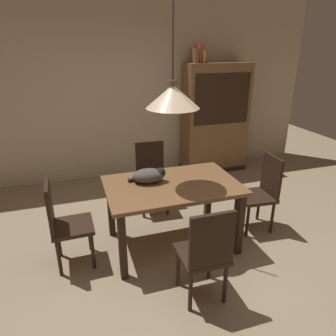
# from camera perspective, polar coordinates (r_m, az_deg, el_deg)

# --- Properties ---
(ground) EXTENTS (10.00, 10.00, 0.00)m
(ground) POSITION_cam_1_polar(r_m,az_deg,el_deg) (3.35, 3.45, -17.31)
(ground) COLOR #998466
(back_wall) EXTENTS (6.40, 0.10, 2.90)m
(back_wall) POSITION_cam_1_polar(r_m,az_deg,el_deg) (5.19, -7.16, 14.42)
(back_wall) COLOR beige
(back_wall) RESTS_ON ground
(dining_table) EXTENTS (1.40, 0.90, 0.75)m
(dining_table) POSITION_cam_1_polar(r_m,az_deg,el_deg) (3.29, 0.78, -4.53)
(dining_table) COLOR brown
(dining_table) RESTS_ON ground
(chair_near_front) EXTENTS (0.40, 0.40, 0.93)m
(chair_near_front) POSITION_cam_1_polar(r_m,az_deg,el_deg) (2.67, 7.04, -15.21)
(chair_near_front) COLOR black
(chair_near_front) RESTS_ON ground
(chair_far_back) EXTENTS (0.42, 0.42, 0.93)m
(chair_far_back) POSITION_cam_1_polar(r_m,az_deg,el_deg) (4.11, -3.10, -1.04)
(chair_far_back) COLOR black
(chair_far_back) RESTS_ON ground
(chair_left_side) EXTENTS (0.41, 0.41, 0.93)m
(chair_left_side) POSITION_cam_1_polar(r_m,az_deg,el_deg) (3.22, -18.88, -9.26)
(chair_left_side) COLOR black
(chair_left_side) RESTS_ON ground
(chair_right_side) EXTENTS (0.43, 0.43, 0.93)m
(chair_right_side) POSITION_cam_1_polar(r_m,az_deg,el_deg) (3.82, 17.07, -3.88)
(chair_right_side) COLOR black
(chair_right_side) RESTS_ON ground
(cat_sleeping) EXTENTS (0.39, 0.26, 0.16)m
(cat_sleeping) POSITION_cam_1_polar(r_m,az_deg,el_deg) (3.26, -3.47, -1.38)
(cat_sleeping) COLOR #4C4742
(cat_sleeping) RESTS_ON dining_table
(pendant_lamp) EXTENTS (0.52, 0.52, 1.30)m
(pendant_lamp) POSITION_cam_1_polar(r_m,az_deg,el_deg) (2.98, 0.89, 13.21)
(pendant_lamp) COLOR beige
(hutch_bookcase) EXTENTS (1.12, 0.45, 1.85)m
(hutch_bookcase) POSITION_cam_1_polar(r_m,az_deg,el_deg) (5.43, 8.71, 8.65)
(hutch_bookcase) COLOR brown
(hutch_bookcase) RESTS_ON ground
(book_brown_thick) EXTENTS (0.06, 0.24, 0.22)m
(book_brown_thick) POSITION_cam_1_polar(r_m,az_deg,el_deg) (5.12, 4.95, 20.14)
(book_brown_thick) COLOR brown
(book_brown_thick) RESTS_ON hutch_bookcase
(book_red_tall) EXTENTS (0.04, 0.22, 0.28)m
(book_red_tall) POSITION_cam_1_polar(r_m,az_deg,el_deg) (5.14, 5.69, 20.46)
(book_red_tall) COLOR #B73833
(book_red_tall) RESTS_ON hutch_bookcase
(book_yellow_short) EXTENTS (0.04, 0.20, 0.18)m
(book_yellow_short) POSITION_cam_1_polar(r_m,az_deg,el_deg) (5.16, 6.29, 19.89)
(book_yellow_short) COLOR gold
(book_yellow_short) RESTS_ON hutch_bookcase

